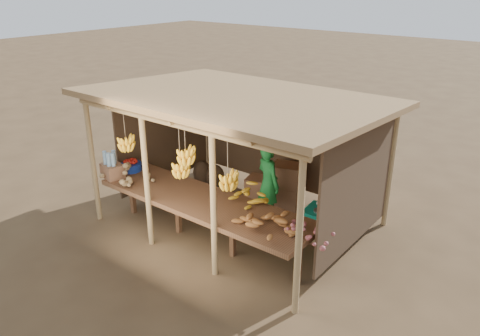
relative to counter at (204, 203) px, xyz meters
The scene contains 13 objects.
ground 1.20m from the counter, 90.00° to the left, with size 60.00×60.00×0.00m, color brown.
stall_structure 1.45m from the counter, 91.24° to the left, with size 4.70×3.50×2.43m.
counter is the anchor object (origin of this frame).
potato_heap 1.64m from the counter, 169.99° to the right, with size 0.92×0.55×0.36m, color olive, non-canonical shape.
sweet_potato_heap 1.37m from the counter, ahead, with size 0.86×0.52×0.35m, color #9F5F29, non-canonical shape.
onion_heap 1.91m from the counter, ahead, with size 0.71×0.43×0.35m, color #A55051, non-canonical shape.
banana_pile 0.76m from the counter, 28.25° to the left, with size 0.58×0.35×0.35m, color gold, non-canonical shape.
tomato_basin 1.91m from the counter, behind, with size 0.40×0.40×0.21m.
bottle_box 1.94m from the counter, behind, with size 0.44×0.38×0.49m.
vendor 1.32m from the counter, 72.87° to the left, with size 0.54×0.36×1.49m, color #1B7C31.
tarp_crate 2.01m from the counter, 40.74° to the left, with size 0.66×0.59×0.74m.
carton_stack 1.98m from the counter, 85.70° to the left, with size 1.23×0.56×0.87m.
burlap_sacks 2.51m from the counter, 130.06° to the left, with size 0.77×0.40×0.54m.
Camera 1 is at (4.62, -5.90, 4.12)m, focal length 35.00 mm.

